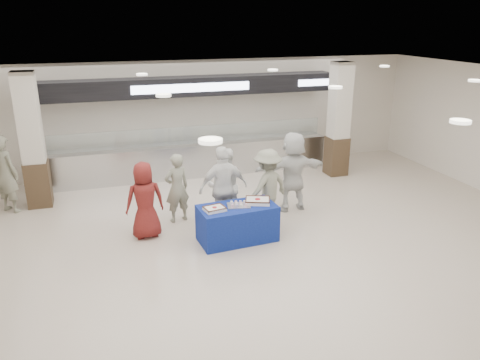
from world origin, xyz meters
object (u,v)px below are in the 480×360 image
object	(u,v)px
sheet_cake_right	(258,200)
civilian_maroon	(145,200)
civilian_white	(293,171)
cupcake_tray	(239,204)
chef_tall	(225,185)
soldier_bg	(6,174)
sheet_cake_left	(215,208)
chef_short	(223,188)
display_table	(237,223)
soldier_b	(267,187)
soldier_a	(177,188)

from	to	relation	value
sheet_cake_right	civilian_maroon	xyz separation A→B (m)	(-2.19, 0.69, 0.00)
civilian_maroon	civilian_white	xyz separation A→B (m)	(3.46, 0.47, 0.13)
cupcake_tray	sheet_cake_right	bearing A→B (deg)	5.52
chef_tall	soldier_bg	xyz separation A→B (m)	(-4.66, 2.04, 0.08)
sheet_cake_left	chef_short	distance (m)	0.89
cupcake_tray	civilian_white	xyz separation A→B (m)	(1.69, 1.20, 0.15)
display_table	sheet_cake_left	xyz separation A→B (m)	(-0.49, -0.08, 0.42)
chef_tall	soldier_b	xyz separation A→B (m)	(0.85, -0.40, 0.00)
civilian_maroon	display_table	bearing A→B (deg)	153.31
sheet_cake_right	soldier_b	bearing A→B (deg)	53.79
sheet_cake_right	chef_short	world-z (taller)	chef_short
display_table	civilian_maroon	xyz separation A→B (m)	(-1.74, 0.73, 0.43)
civilian_maroon	civilian_white	distance (m)	3.50
display_table	soldier_b	xyz separation A→B (m)	(0.88, 0.64, 0.47)
cupcake_tray	chef_short	bearing A→B (deg)	99.79
soldier_b	chef_tall	bearing A→B (deg)	-48.75
display_table	soldier_bg	size ratio (longest dim) A/B	0.84
cupcake_tray	chef_tall	distance (m)	1.04
soldier_a	chef_tall	size ratio (longest dim) A/B	0.93
display_table	civilian_maroon	world-z (taller)	civilian_maroon
chef_short	display_table	bearing A→B (deg)	93.85
soldier_bg	sheet_cake_right	bearing A→B (deg)	-170.51
sheet_cake_right	civilian_maroon	distance (m)	2.29
display_table	sheet_cake_left	world-z (taller)	sheet_cake_left
civilian_maroon	civilian_white	world-z (taller)	civilian_white
sheet_cake_left	chef_tall	size ratio (longest dim) A/B	0.27
sheet_cake_right	soldier_a	distance (m)	1.92
chef_tall	chef_short	world-z (taller)	chef_short
cupcake_tray	chef_short	size ratio (longest dim) A/B	0.28
cupcake_tray	chef_tall	xyz separation A→B (m)	(0.00, 1.04, 0.05)
chef_short	chef_tall	bearing A→B (deg)	-113.91
soldier_bg	display_table	bearing A→B (deg)	-173.26
cupcake_tray	soldier_bg	distance (m)	5.58
sheet_cake_right	soldier_bg	size ratio (longest dim) A/B	0.32
sheet_cake_right	soldier_b	world-z (taller)	soldier_b
display_table	soldier_a	distance (m)	1.70
sheet_cake_left	sheet_cake_right	size ratio (longest dim) A/B	0.75
chef_tall	civilian_white	bearing A→B (deg)	-178.74
cupcake_tray	sheet_cake_left	bearing A→B (deg)	-170.38
sheet_cake_left	soldier_b	world-z (taller)	soldier_b
soldier_a	soldier_bg	distance (m)	4.05
sheet_cake_left	soldier_a	world-z (taller)	soldier_a
soldier_bg	cupcake_tray	bearing A→B (deg)	-173.06
display_table	civilian_white	distance (m)	2.17
sheet_cake_right	soldier_bg	world-z (taller)	soldier_bg
chef_tall	soldier_b	size ratio (longest dim) A/B	0.99
soldier_a	soldier_b	bearing A→B (deg)	145.43
soldier_a	civilian_white	size ratio (longest dim) A/B	0.83
sheet_cake_right	civilian_white	world-z (taller)	civilian_white
civilian_maroon	soldier_b	world-z (taller)	soldier_b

